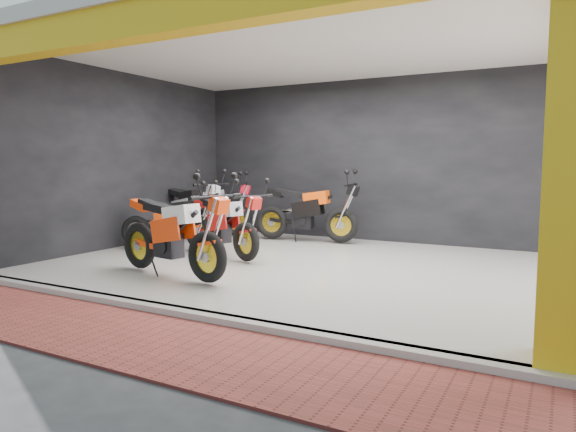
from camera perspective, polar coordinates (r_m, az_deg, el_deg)
ground at (r=6.75m, az=-5.61°, el=-9.00°), size 80.00×80.00×0.00m
showroom_floor at (r=8.42m, az=2.06°, el=-5.64°), size 8.00×6.00×0.10m
showroom_ceiling at (r=8.47m, az=2.15°, el=18.62°), size 8.40×6.40×0.20m
back_wall at (r=11.12m, az=9.25°, el=5.87°), size 8.20×0.20×3.50m
left_wall at (r=10.73m, az=-18.04°, el=5.67°), size 0.20×6.20×3.50m
header_beam_front at (r=5.94m, az=-11.74°, el=21.11°), size 8.40×0.30×0.40m
floor_kerb at (r=5.95m, az=-11.22°, el=-10.62°), size 8.00×0.20×0.10m
paver_front at (r=5.41m, az=-16.62°, el=-12.81°), size 9.00×1.40×0.03m
moto_hero at (r=6.94m, az=-9.02°, el=-1.72°), size 2.48×1.29×1.44m
moto_row_a at (r=8.42m, az=-4.72°, el=-0.73°), size 2.32×1.53×1.33m
moto_row_b at (r=9.55m, az=-9.57°, el=-0.22°), size 2.20×1.26×1.27m
moto_row_c at (r=10.46m, az=5.93°, el=0.85°), size 2.46×1.15×1.45m
moto_row_d at (r=10.64m, az=-9.09°, el=0.91°), size 2.53×1.50×1.46m
moto_row_e at (r=11.50m, az=-5.87°, el=1.19°), size 2.45×1.65×1.41m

